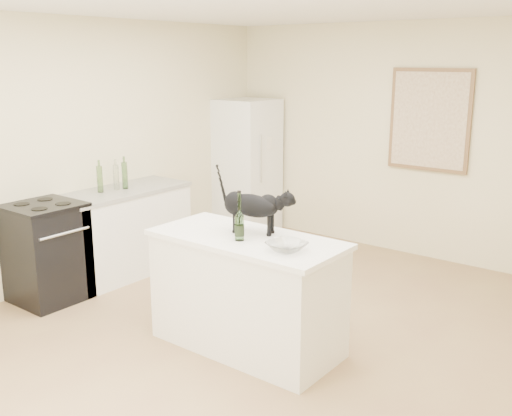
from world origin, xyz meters
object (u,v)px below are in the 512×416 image
at_px(wine_bottle, 239,219).
at_px(stove, 47,253).
at_px(fridge, 246,166).
at_px(glass_bowl, 287,246).
at_px(black_cat, 252,209).

bearing_deg(wine_bottle, stove, -171.85).
relative_size(fridge, glass_bowl, 6.33).
bearing_deg(stove, black_cat, 14.03).
distance_m(stove, glass_bowl, 2.55).
relative_size(black_cat, wine_bottle, 1.68).
bearing_deg(glass_bowl, black_cat, 156.48).
bearing_deg(black_cat, fridge, 109.80).
bearing_deg(stove, glass_bowl, 6.98).
bearing_deg(fridge, glass_bowl, -46.83).
xyz_separation_m(fridge, glass_bowl, (2.48, -2.65, 0.08)).
height_order(black_cat, wine_bottle, black_cat).
relative_size(wine_bottle, glass_bowl, 1.22).
height_order(stove, glass_bowl, glass_bowl).
relative_size(black_cat, glass_bowl, 2.05).
distance_m(black_cat, glass_bowl, 0.53).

